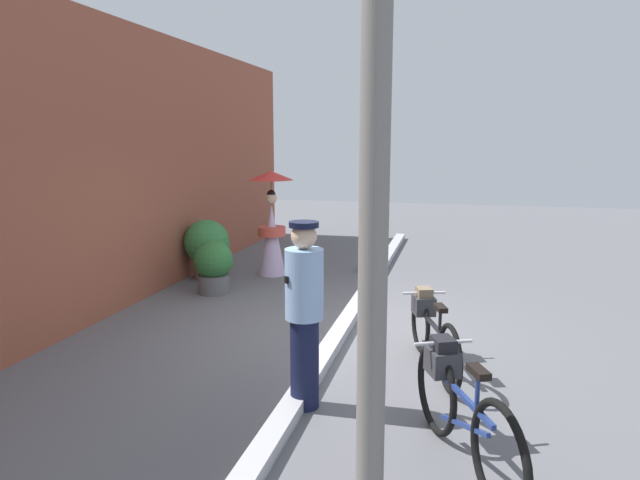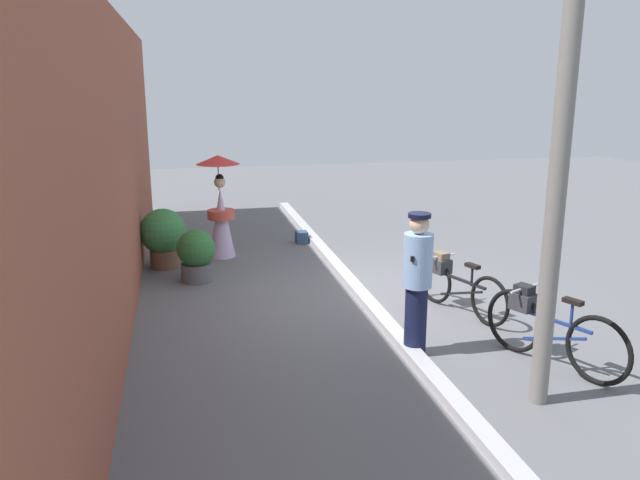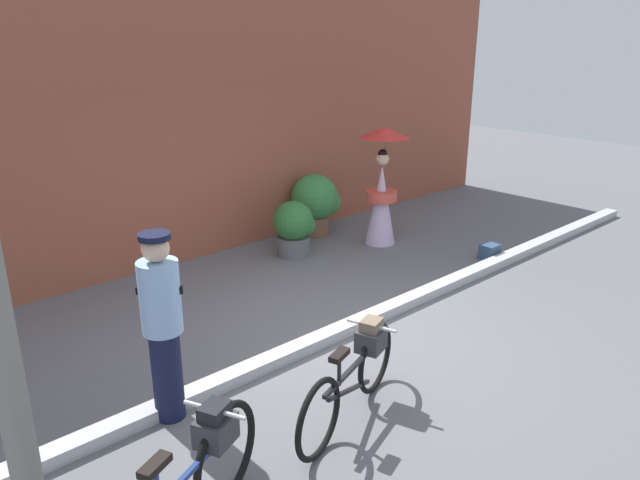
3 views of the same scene
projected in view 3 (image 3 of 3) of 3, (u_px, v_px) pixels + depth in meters
name	position (u px, v px, depth m)	size (l,w,h in m)	color
ground_plane	(341.00, 335.00, 6.72)	(30.00, 30.00, 0.00)	slate
building_wall	(174.00, 122.00, 8.47)	(14.00, 0.40, 4.03)	brown
sidewalk_curb	(341.00, 330.00, 6.70)	(14.00, 0.20, 0.12)	#B2B2B7
bicycle_near_officer	(355.00, 372.00, 5.19)	(1.68, 0.68, 0.78)	black
person_officer	(162.00, 323.00, 5.00)	(0.34, 0.34, 1.70)	#141938
person_with_parasol	(382.00, 187.00, 9.41)	(0.78, 0.78, 1.85)	silver
potted_plant_by_door	(316.00, 202.00, 9.92)	(0.80, 0.78, 1.03)	brown
potted_plant_small	(295.00, 227.00, 9.03)	(0.63, 0.61, 0.84)	#59595B
backpack_on_pavement	(490.00, 251.00, 8.95)	(0.26, 0.23, 0.23)	navy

